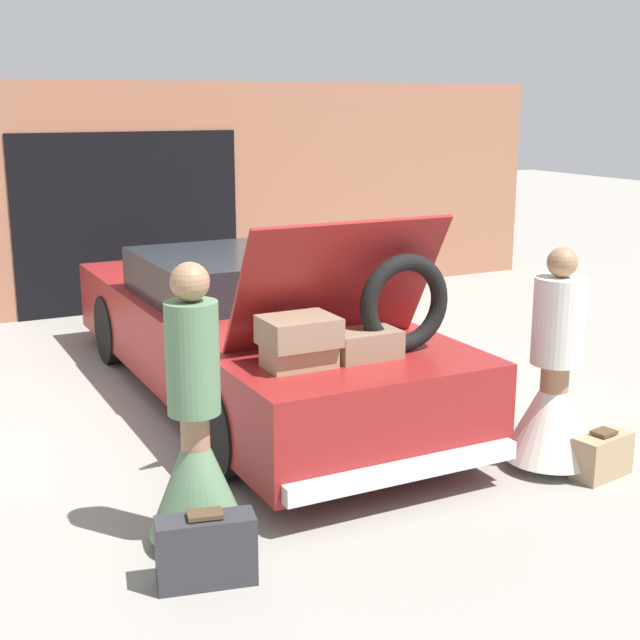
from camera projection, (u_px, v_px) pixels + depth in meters
name	position (u px, v px, depth m)	size (l,w,h in m)	color
ground_plane	(249.00, 395.00, 7.96)	(40.00, 40.00, 0.00)	gray
garage_wall_back	(127.00, 199.00, 10.95)	(12.00, 0.14, 2.80)	#9E664C
car	(248.00, 332.00, 7.81)	(1.82, 5.22, 1.79)	maroon
person_left	(196.00, 448.00, 5.14)	(0.58, 0.58, 1.70)	#997051
person_right	(554.00, 392.00, 6.28)	(0.68, 0.68, 1.60)	#997051
suitcase_beside_left_person	(206.00, 550.00, 4.81)	(0.57, 0.31, 0.42)	#2D2D33
suitcase_beside_right_person	(602.00, 455.00, 6.21)	(0.48, 0.29, 0.34)	#9E8460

